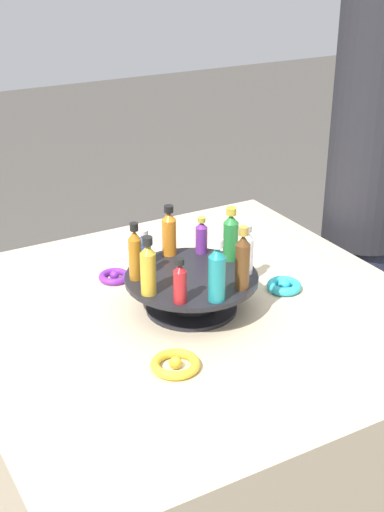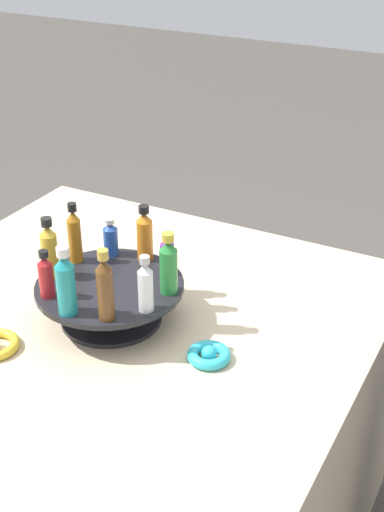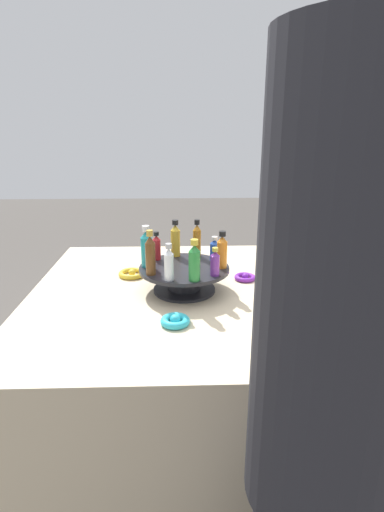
% 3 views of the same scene
% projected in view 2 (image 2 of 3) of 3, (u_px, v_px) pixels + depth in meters
% --- Properties ---
extents(party_table, '(1.10, 1.10, 0.73)m').
position_uv_depth(party_table, '(120.00, 444.00, 1.74)').
color(party_table, beige).
rests_on(party_table, ground_plane).
extents(display_stand, '(0.32, 0.32, 0.09)m').
position_uv_depth(display_stand, '(110.00, 298.00, 1.53)').
color(display_stand, black).
rests_on(display_stand, party_table).
extents(bottle_purple, '(0.03, 0.03, 0.10)m').
position_uv_depth(bottle_purple, '(167.00, 254.00, 1.54)').
color(bottle_purple, '#702D93').
rests_on(bottle_purple, display_stand).
extents(bottle_orange, '(0.04, 0.04, 0.13)m').
position_uv_depth(bottle_orange, '(145.00, 235.00, 1.58)').
color(bottle_orange, orange).
rests_on(bottle_orange, display_stand).
extents(bottle_blue, '(0.03, 0.03, 0.09)m').
position_uv_depth(bottle_blue, '(111.00, 238.00, 1.61)').
color(bottle_blue, '#234CAD').
rests_on(bottle_blue, display_stand).
extents(bottle_amber, '(0.03, 0.03, 0.14)m').
position_uv_depth(bottle_amber, '(74.00, 235.00, 1.57)').
color(bottle_amber, '#AD6B19').
rests_on(bottle_amber, display_stand).
extents(bottle_gold, '(0.04, 0.04, 0.14)m').
position_uv_depth(bottle_gold, '(49.00, 250.00, 1.51)').
color(bottle_gold, gold).
rests_on(bottle_gold, display_stand).
extents(bottle_red, '(0.03, 0.03, 0.11)m').
position_uv_depth(bottle_red, '(46.00, 276.00, 1.45)').
color(bottle_red, '#B21E23').
rests_on(bottle_red, display_stand).
extents(bottle_teal, '(0.04, 0.04, 0.15)m').
position_uv_depth(bottle_teal, '(66.00, 283.00, 1.38)').
color(bottle_teal, teal).
rests_on(bottle_teal, display_stand).
extents(bottle_brown, '(0.03, 0.03, 0.15)m').
position_uv_depth(bottle_brown, '(105.00, 288.00, 1.37)').
color(bottle_brown, brown).
rests_on(bottle_brown, display_stand).
extents(bottle_clear, '(0.03, 0.03, 0.12)m').
position_uv_depth(bottle_clear, '(146.00, 286.00, 1.40)').
color(bottle_clear, silver).
rests_on(bottle_clear, display_stand).
extents(bottle_green, '(0.04, 0.04, 0.14)m').
position_uv_depth(bottle_green, '(169.00, 265.00, 1.46)').
color(bottle_green, '#288438').
rests_on(bottle_green, display_stand).
extents(ribbon_bow_teal, '(0.09, 0.09, 0.03)m').
position_uv_depth(ribbon_bow_teal, '(209.00, 355.00, 1.43)').
color(ribbon_bow_teal, '#2DB7CC').
rests_on(ribbon_bow_teal, party_table).
extents(ribbon_bow_purple, '(0.08, 0.08, 0.02)m').
position_uv_depth(ribbon_bow_purple, '(130.00, 259.00, 1.78)').
color(ribbon_bow_purple, purple).
rests_on(ribbon_bow_purple, party_table).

